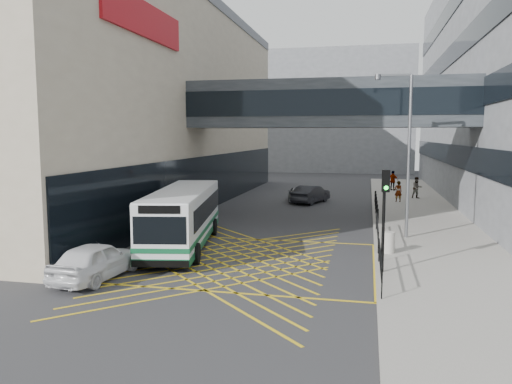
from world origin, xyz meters
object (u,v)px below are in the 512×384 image
Objects in this scene: car_silver at (298,194)px; street_lamp at (405,145)px; car_white at (96,260)px; car_dark at (311,194)px; traffic_light at (384,206)px; pedestrian_a at (398,191)px; pedestrian_b at (417,188)px; pedestrian_c at (393,181)px; litter_bin at (389,242)px; bus at (184,216)px.

street_lamp is at bearing 107.78° from car_silver.
car_white reaches higher than car_dark.
pedestrian_a is at bearing 75.77° from traffic_light.
pedestrian_c reaches higher than pedestrian_b.
car_white is at bearing -134.35° from pedestrian_b.
pedestrian_b is at bearing 77.69° from street_lamp.
pedestrian_a is at bearing -112.51° from car_white.
traffic_light reaches higher than car_silver.
car_silver is 8.12m from pedestrian_a.
pedestrian_b is at bearing 72.36° from traffic_light.
street_lamp is 5.82m from litter_bin.
car_dark is 21.44m from traffic_light.
street_lamp is 23.39m from pedestrian_c.
street_lamp reaches higher than pedestrian_b.
street_lamp is at bearing 77.26° from litter_bin.
street_lamp is (11.97, 10.04, 4.24)m from car_white.
car_silver is at bearing -15.72° from car_dark.
car_silver is at bearing -95.78° from car_white.
bus is 2.24× the size of car_white.
pedestrian_b is (12.98, 21.03, -0.47)m from bus.
bus is 2.59× the size of car_silver.
car_white is 4.82× the size of litter_bin.
car_dark is 18.09m from litter_bin.
traffic_light is at bearing 96.33° from car_silver.
car_white is 27.56m from pedestrian_a.
traffic_light is 24.68m from pedestrian_b.
traffic_light is at bearing 71.44° from pedestrian_a.
car_white is 30.65m from pedestrian_b.
car_white is 2.46× the size of pedestrian_c.
street_lamp is (10.73, 3.92, 3.45)m from bus.
street_lamp is 8.71× the size of litter_bin.
litter_bin is (-0.86, -3.79, -4.34)m from street_lamp.
litter_bin is at bearing 114.80° from pedestrian_c.
pedestrian_c is at bearing -106.89° from car_dark.
street_lamp reaches higher than pedestrian_a.
car_white reaches higher than litter_bin.
street_lamp reaches higher than car_dark.
car_silver is (3.19, 18.18, -0.91)m from bus.
pedestrian_a is (11.30, 18.43, -0.54)m from bus.
car_white is 0.55× the size of street_lamp.
car_dark is 2.76× the size of pedestrian_a.
litter_bin is 21.14m from pedestrian_b.
pedestrian_c is at bearing -142.72° from car_silver.
car_dark is at bearing 94.36° from traffic_light.
pedestrian_b is (9.79, 2.85, 0.44)m from car_silver.
pedestrian_a is 0.88× the size of pedestrian_c.
bus reaches higher than pedestrian_a.
bus is 17.93m from car_dark.
pedestrian_a is at bearing -139.52° from pedestrian_b.
pedestrian_b is (1.68, 2.61, 0.07)m from pedestrian_a.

